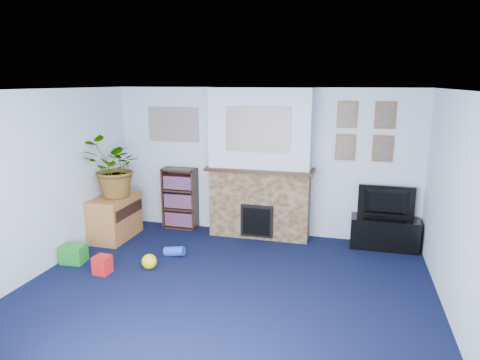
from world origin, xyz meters
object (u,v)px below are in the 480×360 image
(sideboard, at_px, (115,217))
(television, at_px, (386,203))
(tv_stand, at_px, (384,233))
(bookshelf, at_px, (180,200))

(sideboard, bearing_deg, television, 9.35)
(tv_stand, bearing_deg, bookshelf, 178.70)
(sideboard, bearing_deg, tv_stand, 9.08)
(television, distance_m, bookshelf, 3.37)
(tv_stand, relative_size, bookshelf, 0.95)
(bookshelf, height_order, sideboard, bookshelf)
(tv_stand, xyz_separation_m, television, (-0.00, 0.02, 0.49))
(television, xyz_separation_m, bookshelf, (-3.36, 0.06, -0.21))
(tv_stand, relative_size, television, 1.20)
(tv_stand, distance_m, bookshelf, 3.38)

